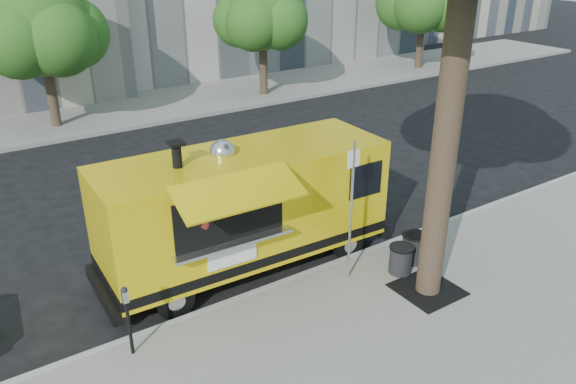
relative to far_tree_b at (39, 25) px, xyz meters
name	(u,v)px	position (x,y,z in m)	size (l,w,h in m)	color
ground	(247,272)	(1.00, -12.70, -3.83)	(120.00, 120.00, 0.00)	black
sidewalk	(369,379)	(1.00, -16.70, -3.76)	(60.00, 6.00, 0.15)	gray
curb	(269,289)	(1.00, -13.63, -3.76)	(60.00, 0.14, 0.16)	#999993
far_sidewalk	(79,118)	(1.00, 0.80, -3.76)	(60.00, 5.00, 0.15)	gray
tree_well	(427,289)	(3.60, -15.50, -3.68)	(1.20, 1.20, 0.02)	black
far_tree_b	(39,25)	(0.00, 0.00, 0.00)	(3.60, 3.60, 5.50)	#33261C
far_tree_c	(262,12)	(9.00, -0.30, -0.12)	(3.24, 3.24, 5.21)	#33261C
sign_post	(351,204)	(2.55, -14.25, -1.98)	(0.28, 0.06, 3.00)	silver
parking_meter	(127,313)	(-2.00, -14.05, -2.85)	(0.11, 0.11, 1.33)	black
food_truck	(244,207)	(1.09, -12.53, -2.36)	(6.45, 3.03, 3.14)	#DFBD0B
trash_bin_left	(401,259)	(3.59, -14.71, -3.35)	(0.52, 0.52, 0.62)	black
trash_bin_right	(414,247)	(4.14, -14.54, -3.33)	(0.55, 0.55, 0.66)	black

